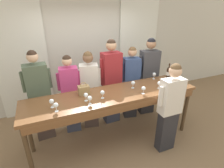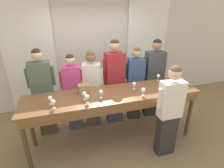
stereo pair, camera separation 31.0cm
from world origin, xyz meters
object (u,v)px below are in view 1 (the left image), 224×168
(wine_glass_front_left, at_px, (102,93))
(host_pouring, at_px, (170,108))
(tasting_bar, at_px, (114,99))
(wine_bottle, at_px, (168,72))
(wine_glass_front_right, at_px, (86,95))
(wine_glass_center_left, at_px, (133,83))
(guest_cream_sweater, at_px, (90,90))
(wine_glass_center_right, at_px, (90,98))
(guest_pink_top, at_px, (70,94))
(handbag, at_px, (84,90))
(guest_striped_shirt, at_px, (111,82))
(wine_glass_front_mid, at_px, (154,74))
(wine_glass_center_mid, at_px, (143,89))
(guest_olive_jacket, at_px, (40,97))
(guest_navy_coat, at_px, (131,83))
(guest_beige_cap, at_px, (148,77))
(wine_glass_back_mid, at_px, (159,83))
(wine_glass_back_right, at_px, (52,102))
(wine_glass_back_left, at_px, (56,105))

(wine_glass_front_left, xyz_separation_m, host_pouring, (1.04, -0.48, -0.27))
(tasting_bar, xyz_separation_m, wine_bottle, (1.40, 0.27, 0.22))
(wine_glass_front_right, height_order, wine_glass_center_left, same)
(wine_bottle, relative_size, guest_cream_sweater, 0.19)
(wine_glass_center_right, height_order, guest_pink_top, guest_pink_top)
(guest_cream_sweater, bearing_deg, handbag, -116.66)
(guest_striped_shirt, bearing_deg, host_pouring, -65.00)
(guest_striped_shirt, bearing_deg, handbag, -147.17)
(wine_glass_front_mid, xyz_separation_m, wine_glass_center_right, (-1.56, -0.49, 0.00))
(handbag, bearing_deg, wine_glass_center_mid, -22.57)
(guest_olive_jacket, relative_size, guest_pink_top, 1.09)
(guest_pink_top, bearing_deg, wine_bottle, -11.00)
(wine_glass_front_left, distance_m, guest_navy_coat, 1.24)
(wine_glass_center_mid, height_order, guest_pink_top, guest_pink_top)
(wine_glass_front_mid, relative_size, host_pouring, 0.09)
(wine_bottle, relative_size, guest_striped_shirt, 0.17)
(wine_glass_front_mid, xyz_separation_m, guest_beige_cap, (0.11, 0.35, -0.19))
(wine_glass_center_mid, relative_size, wine_glass_back_mid, 1.00)
(wine_glass_front_left, xyz_separation_m, wine_glass_back_right, (-0.81, 0.02, -0.00))
(wine_glass_back_mid, relative_size, guest_olive_jacket, 0.08)
(wine_bottle, xyz_separation_m, wine_glass_front_mid, (-0.34, 0.05, -0.02))
(guest_olive_jacket, height_order, host_pouring, guest_olive_jacket)
(wine_glass_front_right, height_order, guest_navy_coat, guest_navy_coat)
(guest_olive_jacket, xyz_separation_m, guest_beige_cap, (2.40, 0.00, 0.04))
(wine_glass_center_right, xyz_separation_m, guest_striped_shirt, (0.72, 0.85, -0.17))
(guest_navy_coat, bearing_deg, wine_glass_center_left, -116.33)
(guest_pink_top, bearing_deg, wine_glass_back_mid, -27.37)
(wine_glass_center_right, height_order, wine_glass_back_left, same)
(handbag, bearing_deg, tasting_bar, -22.66)
(guest_beige_cap, bearing_deg, guest_striped_shirt, -180.00)
(tasting_bar, height_order, wine_glass_center_right, wine_glass_center_right)
(guest_navy_coat, distance_m, guest_beige_cap, 0.47)
(wine_glass_front_left, height_order, wine_glass_front_right, same)
(tasting_bar, distance_m, handbag, 0.56)
(wine_glass_front_left, xyz_separation_m, guest_navy_coat, (0.96, 0.74, -0.27))
(guest_pink_top, height_order, guest_cream_sweater, guest_cream_sweater)
(guest_olive_jacket, relative_size, guest_cream_sweater, 1.06)
(wine_glass_center_left, xyz_separation_m, wine_glass_center_right, (-0.92, -0.26, -0.00))
(handbag, bearing_deg, wine_glass_center_right, -90.21)
(wine_glass_center_right, bearing_deg, wine_bottle, 13.23)
(wine_glass_back_right, bearing_deg, tasting_bar, 2.42)
(wine_glass_back_mid, distance_m, host_pouring, 0.51)
(wine_glass_back_right, relative_size, guest_olive_jacket, 0.08)
(handbag, relative_size, wine_glass_back_mid, 1.59)
(wine_glass_back_mid, bearing_deg, guest_cream_sweater, 144.95)
(wine_glass_front_mid, relative_size, guest_striped_shirt, 0.07)
(wine_bottle, bearing_deg, wine_glass_back_left, -169.27)
(wine_glass_front_left, xyz_separation_m, guest_striped_shirt, (0.47, 0.74, -0.17))
(guest_pink_top, height_order, host_pouring, host_pouring)
(wine_glass_back_mid, bearing_deg, wine_glass_center_mid, -169.16)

